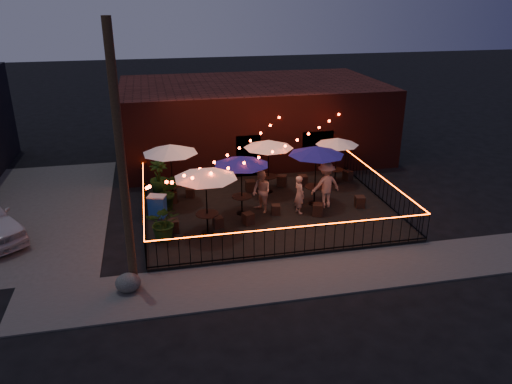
{
  "coord_description": "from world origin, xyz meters",
  "views": [
    {
      "loc": [
        -4.51,
        -16.52,
        8.56
      ],
      "look_at": [
        -0.57,
        1.65,
        1.07
      ],
      "focal_mm": 35.0,
      "sensor_mm": 36.0,
      "label": 1
    }
  ],
  "objects_px": {
    "cooler": "(157,206)",
    "cafe_table_3": "(269,145)",
    "cafe_table_2": "(241,161)",
    "boulder": "(128,283)",
    "cafe_table_4": "(316,151)",
    "cafe_table_5": "(337,142)",
    "cafe_table_1": "(170,150)",
    "cafe_table_0": "(205,174)",
    "utility_pole": "(122,164)"
  },
  "relations": [
    {
      "from": "cooler",
      "to": "cafe_table_3",
      "type": "bearing_deg",
      "value": 38.27
    },
    {
      "from": "cafe_table_2",
      "to": "boulder",
      "type": "height_order",
      "value": "cafe_table_2"
    },
    {
      "from": "cafe_table_2",
      "to": "cafe_table_4",
      "type": "bearing_deg",
      "value": 5.78
    },
    {
      "from": "cafe_table_3",
      "to": "boulder",
      "type": "distance_m",
      "value": 9.27
    },
    {
      "from": "cafe_table_4",
      "to": "cafe_table_5",
      "type": "bearing_deg",
      "value": 51.31
    },
    {
      "from": "cafe_table_1",
      "to": "boulder",
      "type": "bearing_deg",
      "value": -105.14
    },
    {
      "from": "cafe_table_2",
      "to": "cafe_table_4",
      "type": "height_order",
      "value": "cafe_table_4"
    },
    {
      "from": "cafe_table_4",
      "to": "cafe_table_5",
      "type": "height_order",
      "value": "cafe_table_4"
    },
    {
      "from": "cafe_table_4",
      "to": "boulder",
      "type": "height_order",
      "value": "cafe_table_4"
    },
    {
      "from": "cafe_table_0",
      "to": "cafe_table_5",
      "type": "bearing_deg",
      "value": 31.41
    },
    {
      "from": "cafe_table_3",
      "to": "cafe_table_5",
      "type": "xyz_separation_m",
      "value": [
        3.35,
        0.43,
        -0.21
      ]
    },
    {
      "from": "cafe_table_5",
      "to": "cooler",
      "type": "relative_size",
      "value": 2.72
    },
    {
      "from": "cafe_table_2",
      "to": "cafe_table_3",
      "type": "distance_m",
      "value": 2.63
    },
    {
      "from": "cafe_table_2",
      "to": "cafe_table_1",
      "type": "bearing_deg",
      "value": 145.3
    },
    {
      "from": "cafe_table_0",
      "to": "cooler",
      "type": "distance_m",
      "value": 3.19
    },
    {
      "from": "cooler",
      "to": "utility_pole",
      "type": "bearing_deg",
      "value": -81.36
    },
    {
      "from": "cafe_table_3",
      "to": "cooler",
      "type": "relative_size",
      "value": 2.97
    },
    {
      "from": "utility_pole",
      "to": "cafe_table_4",
      "type": "distance_m",
      "value": 8.9
    },
    {
      "from": "cafe_table_0",
      "to": "utility_pole",
      "type": "bearing_deg",
      "value": -133.24
    },
    {
      "from": "utility_pole",
      "to": "cafe_table_3",
      "type": "bearing_deg",
      "value": 47.56
    },
    {
      "from": "boulder",
      "to": "cafe_table_0",
      "type": "bearing_deg",
      "value": 48.47
    },
    {
      "from": "cooler",
      "to": "boulder",
      "type": "xyz_separation_m",
      "value": [
        -1.06,
        -5.07,
        -0.29
      ]
    },
    {
      "from": "utility_pole",
      "to": "cafe_table_0",
      "type": "bearing_deg",
      "value": 46.76
    },
    {
      "from": "cafe_table_1",
      "to": "cafe_table_5",
      "type": "distance_m",
      "value": 7.64
    },
    {
      "from": "cafe_table_0",
      "to": "cafe_table_4",
      "type": "bearing_deg",
      "value": 20.57
    },
    {
      "from": "cafe_table_5",
      "to": "boulder",
      "type": "height_order",
      "value": "cafe_table_5"
    },
    {
      "from": "cafe_table_2",
      "to": "utility_pole",
      "type": "bearing_deg",
      "value": -134.64
    },
    {
      "from": "cafe_table_5",
      "to": "cafe_table_2",
      "type": "bearing_deg",
      "value": -153.01
    },
    {
      "from": "cafe_table_2",
      "to": "cafe_table_5",
      "type": "relative_size",
      "value": 1.04
    },
    {
      "from": "cafe_table_3",
      "to": "cafe_table_4",
      "type": "distance_m",
      "value": 2.38
    },
    {
      "from": "cafe_table_1",
      "to": "cafe_table_5",
      "type": "xyz_separation_m",
      "value": [
        7.6,
        0.68,
        -0.33
      ]
    },
    {
      "from": "cafe_table_0",
      "to": "cafe_table_1",
      "type": "height_order",
      "value": "cafe_table_0"
    },
    {
      "from": "cafe_table_0",
      "to": "cafe_table_3",
      "type": "height_order",
      "value": "cafe_table_0"
    },
    {
      "from": "cafe_table_0",
      "to": "cafe_table_2",
      "type": "height_order",
      "value": "cafe_table_0"
    },
    {
      "from": "cafe_table_1",
      "to": "cafe_table_3",
      "type": "height_order",
      "value": "cafe_table_1"
    },
    {
      "from": "cafe_table_1",
      "to": "cafe_table_4",
      "type": "xyz_separation_m",
      "value": [
        5.84,
        -1.52,
        0.0
      ]
    },
    {
      "from": "cafe_table_0",
      "to": "cooler",
      "type": "relative_size",
      "value": 3.33
    },
    {
      "from": "cafe_table_2",
      "to": "cafe_table_3",
      "type": "bearing_deg",
      "value": 52.62
    },
    {
      "from": "utility_pole",
      "to": "cafe_table_3",
      "type": "height_order",
      "value": "utility_pole"
    },
    {
      "from": "cafe_table_5",
      "to": "cooler",
      "type": "xyz_separation_m",
      "value": [
        -8.3,
        -2.12,
        -1.54
      ]
    },
    {
      "from": "boulder",
      "to": "cafe_table_5",
      "type": "bearing_deg",
      "value": 37.51
    },
    {
      "from": "cafe_table_1",
      "to": "cafe_table_0",
      "type": "bearing_deg",
      "value": -72.01
    },
    {
      "from": "utility_pole",
      "to": "cafe_table_1",
      "type": "xyz_separation_m",
      "value": [
        1.6,
        6.15,
        -1.51
      ]
    },
    {
      "from": "cafe_table_5",
      "to": "cooler",
      "type": "height_order",
      "value": "cafe_table_5"
    },
    {
      "from": "utility_pole",
      "to": "cafe_table_2",
      "type": "height_order",
      "value": "utility_pole"
    },
    {
      "from": "utility_pole",
      "to": "cafe_table_2",
      "type": "bearing_deg",
      "value": 45.36
    },
    {
      "from": "cafe_table_3",
      "to": "cafe_table_4",
      "type": "height_order",
      "value": "cafe_table_4"
    },
    {
      "from": "cafe_table_2",
      "to": "cafe_table_5",
      "type": "xyz_separation_m",
      "value": [
        4.94,
        2.52,
        -0.23
      ]
    },
    {
      "from": "utility_pole",
      "to": "boulder",
      "type": "height_order",
      "value": "utility_pole"
    },
    {
      "from": "cafe_table_3",
      "to": "cafe_table_2",
      "type": "bearing_deg",
      "value": -127.38
    }
  ]
}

